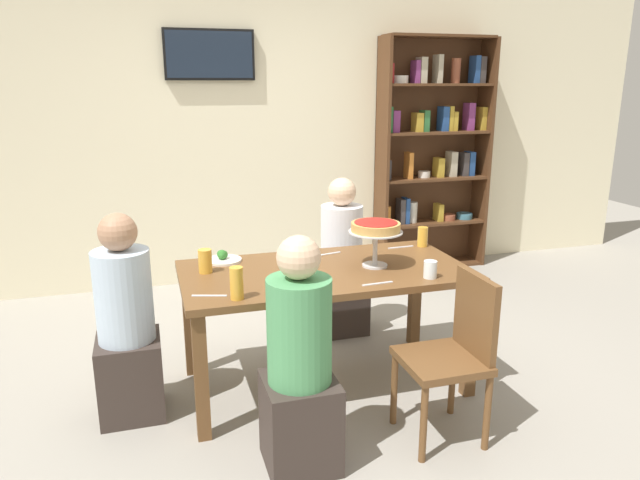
{
  "coord_description": "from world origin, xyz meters",
  "views": [
    {
      "loc": [
        -0.97,
        -3.11,
        1.8
      ],
      "look_at": [
        0.0,
        0.1,
        0.89
      ],
      "focal_mm": 32.88,
      "sensor_mm": 36.0,
      "label": 1
    }
  ],
  "objects_px": {
    "water_glass_clear_near": "(430,269)",
    "diner_head_west": "(127,332)",
    "cutlery_knife_far": "(209,296)",
    "deep_dish_pizza_stand": "(376,230)",
    "salad_plate_far_diner": "(302,278)",
    "cutlery_spare_fork": "(401,247)",
    "diner_near_left": "(300,372)",
    "cutlery_fork_near": "(328,254)",
    "television": "(210,55)",
    "cutlery_fork_far": "(291,254)",
    "chair_near_right": "(454,349)",
    "beer_glass_amber_short": "(423,237)",
    "salad_plate_near_diner": "(223,258)",
    "cutlery_knife_near": "(378,284)",
    "bookshelf": "(433,151)",
    "beer_glass_amber_tall": "(237,283)",
    "dining_table": "(325,284)",
    "beer_glass_amber_spare": "(205,261)",
    "diner_far_right": "(341,267)"
  },
  "relations": [
    {
      "from": "beer_glass_amber_tall",
      "to": "cutlery_knife_near",
      "type": "relative_size",
      "value": 0.93
    },
    {
      "from": "diner_head_west",
      "to": "deep_dish_pizza_stand",
      "type": "bearing_deg",
      "value": -0.79
    },
    {
      "from": "chair_near_right",
      "to": "beer_glass_amber_short",
      "type": "relative_size",
      "value": 6.67
    },
    {
      "from": "beer_glass_amber_tall",
      "to": "diner_near_left",
      "type": "bearing_deg",
      "value": -59.6
    },
    {
      "from": "diner_near_left",
      "to": "deep_dish_pizza_stand",
      "type": "distance_m",
      "value": 1.05
    },
    {
      "from": "diner_near_left",
      "to": "cutlery_fork_near",
      "type": "relative_size",
      "value": 6.39
    },
    {
      "from": "diner_far_right",
      "to": "chair_near_right",
      "type": "xyz_separation_m",
      "value": [
        0.12,
        -1.43,
        -0.01
      ]
    },
    {
      "from": "diner_near_left",
      "to": "chair_near_right",
      "type": "relative_size",
      "value": 1.32
    },
    {
      "from": "deep_dish_pizza_stand",
      "to": "cutlery_knife_far",
      "type": "height_order",
      "value": "deep_dish_pizza_stand"
    },
    {
      "from": "bookshelf",
      "to": "deep_dish_pizza_stand",
      "type": "bearing_deg",
      "value": -124.6
    },
    {
      "from": "beer_glass_amber_spare",
      "to": "water_glass_clear_near",
      "type": "xyz_separation_m",
      "value": [
        1.19,
        -0.46,
        -0.02
      ]
    },
    {
      "from": "bookshelf",
      "to": "water_glass_clear_near",
      "type": "distance_m",
      "value": 2.65
    },
    {
      "from": "dining_table",
      "to": "water_glass_clear_near",
      "type": "xyz_separation_m",
      "value": [
        0.52,
        -0.32,
        0.14
      ]
    },
    {
      "from": "television",
      "to": "diner_head_west",
      "type": "xyz_separation_m",
      "value": [
        -0.76,
        -2.12,
        -1.53
      ]
    },
    {
      "from": "cutlery_knife_near",
      "to": "diner_far_right",
      "type": "bearing_deg",
      "value": 77.77
    },
    {
      "from": "beer_glass_amber_spare",
      "to": "cutlery_knife_near",
      "type": "relative_size",
      "value": 0.76
    },
    {
      "from": "salad_plate_near_diner",
      "to": "cutlery_knife_near",
      "type": "xyz_separation_m",
      "value": [
        0.75,
        -0.66,
        -0.02
      ]
    },
    {
      "from": "salad_plate_near_diner",
      "to": "beer_glass_amber_short",
      "type": "xyz_separation_m",
      "value": [
        1.32,
        -0.05,
        0.04
      ]
    },
    {
      "from": "diner_near_left",
      "to": "cutlery_fork_near",
      "type": "xyz_separation_m",
      "value": [
        0.45,
        1.0,
        0.25
      ]
    },
    {
      "from": "chair_near_right",
      "to": "cutlery_spare_fork",
      "type": "height_order",
      "value": "chair_near_right"
    },
    {
      "from": "water_glass_clear_near",
      "to": "cutlery_knife_far",
      "type": "relative_size",
      "value": 0.54
    },
    {
      "from": "television",
      "to": "cutlery_spare_fork",
      "type": "height_order",
      "value": "television"
    },
    {
      "from": "cutlery_knife_near",
      "to": "cutlery_knife_far",
      "type": "relative_size",
      "value": 1.0
    },
    {
      "from": "dining_table",
      "to": "diner_head_west",
      "type": "xyz_separation_m",
      "value": [
        -1.13,
        -0.01,
        -0.16
      ]
    },
    {
      "from": "salad_plate_far_diner",
      "to": "beer_glass_amber_tall",
      "type": "relative_size",
      "value": 1.29
    },
    {
      "from": "salad_plate_far_diner",
      "to": "cutlery_fork_near",
      "type": "relative_size",
      "value": 1.2
    },
    {
      "from": "water_glass_clear_near",
      "to": "cutlery_knife_far",
      "type": "height_order",
      "value": "water_glass_clear_near"
    },
    {
      "from": "beer_glass_amber_tall",
      "to": "beer_glass_amber_spare",
      "type": "distance_m",
      "value": 0.49
    },
    {
      "from": "diner_near_left",
      "to": "salad_plate_far_diner",
      "type": "height_order",
      "value": "diner_near_left"
    },
    {
      "from": "diner_far_right",
      "to": "cutlery_fork_near",
      "type": "bearing_deg",
      "value": -28.49
    },
    {
      "from": "diner_far_right",
      "to": "salad_plate_far_diner",
      "type": "height_order",
      "value": "diner_far_right"
    },
    {
      "from": "television",
      "to": "cutlery_knife_near",
      "type": "relative_size",
      "value": 4.22
    },
    {
      "from": "diner_far_right",
      "to": "cutlery_knife_far",
      "type": "height_order",
      "value": "diner_far_right"
    },
    {
      "from": "water_glass_clear_near",
      "to": "cutlery_knife_near",
      "type": "relative_size",
      "value": 0.54
    },
    {
      "from": "diner_head_west",
      "to": "cutlery_knife_near",
      "type": "bearing_deg",
      "value": -13.58
    },
    {
      "from": "television",
      "to": "cutlery_fork_far",
      "type": "bearing_deg",
      "value": -82.0
    },
    {
      "from": "diner_near_left",
      "to": "cutlery_fork_near",
      "type": "distance_m",
      "value": 1.13
    },
    {
      "from": "chair_near_right",
      "to": "beer_glass_amber_short",
      "type": "distance_m",
      "value": 1.07
    },
    {
      "from": "diner_head_west",
      "to": "beer_glass_amber_spare",
      "type": "distance_m",
      "value": 0.57
    },
    {
      "from": "salad_plate_far_diner",
      "to": "cutlery_knife_near",
      "type": "relative_size",
      "value": 1.2
    },
    {
      "from": "beer_glass_amber_short",
      "to": "cutlery_fork_near",
      "type": "relative_size",
      "value": 0.72
    },
    {
      "from": "water_glass_clear_near",
      "to": "diner_head_west",
      "type": "bearing_deg",
      "value": 169.45
    },
    {
      "from": "beer_glass_amber_tall",
      "to": "cutlery_spare_fork",
      "type": "height_order",
      "value": "beer_glass_amber_tall"
    },
    {
      "from": "beer_glass_amber_tall",
      "to": "beer_glass_amber_spare",
      "type": "bearing_deg",
      "value": 102.68
    },
    {
      "from": "diner_near_left",
      "to": "beer_glass_amber_short",
      "type": "distance_m",
      "value": 1.53
    },
    {
      "from": "water_glass_clear_near",
      "to": "cutlery_knife_near",
      "type": "distance_m",
      "value": 0.32
    },
    {
      "from": "salad_plate_far_diner",
      "to": "cutlery_spare_fork",
      "type": "xyz_separation_m",
      "value": [
        0.8,
        0.48,
        -0.02
      ]
    },
    {
      "from": "dining_table",
      "to": "television",
      "type": "bearing_deg",
      "value": 99.96
    },
    {
      "from": "chair_near_right",
      "to": "salad_plate_far_diner",
      "type": "xyz_separation_m",
      "value": [
        -0.66,
        0.51,
        0.28
      ]
    },
    {
      "from": "deep_dish_pizza_stand",
      "to": "cutlery_fork_far",
      "type": "xyz_separation_m",
      "value": [
        -0.42,
        0.37,
        -0.22
      ]
    }
  ]
}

